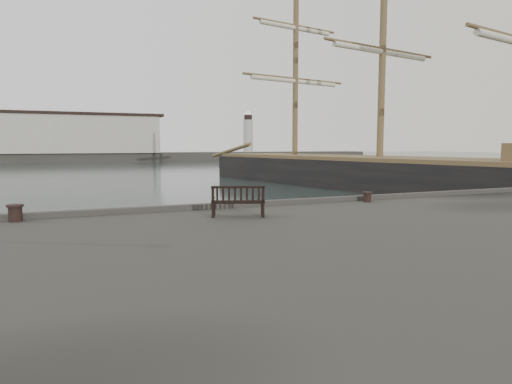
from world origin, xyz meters
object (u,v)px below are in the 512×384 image
Objects in this scene: bollard_right at (367,197)px; tall_ship_main at (379,180)px; bollard_left at (15,213)px; bench at (238,207)px.

tall_ship_main reaches higher than bollard_right.
bollard_left is 11.85m from bollard_right.
tall_ship_main is (14.16, 17.40, -0.98)m from bollard_right.
bollard_left is at bearing 178.99° from bollard_right.
tall_ship_main is at bearing 50.85° from bollard_right.
bench is at bearing -14.97° from bollard_left.
bollard_right is at bearing -140.56° from tall_ship_main.
tall_ship_main is (26.01, 17.19, -1.03)m from bollard_left.
tall_ship_main is (19.93, 18.82, -1.08)m from bench.
bollard_right is 0.01× the size of tall_ship_main.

